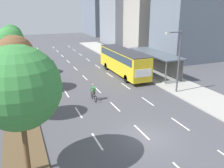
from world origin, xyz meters
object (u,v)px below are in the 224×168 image
(cyclist, at_px, (94,93))
(median_tree_third, at_px, (15,54))
(streetlight, at_px, (178,58))
(bus_shelter, at_px, (157,61))
(bus, at_px, (123,60))
(median_tree_second, at_px, (15,72))
(median_tree_fifth, at_px, (11,36))
(median_tree_nearest, at_px, (18,88))
(median_tree_fourth, at_px, (10,41))

(cyclist, xyz_separation_m, median_tree_third, (-6.78, 5.08, 3.51))
(median_tree_third, bearing_deg, cyclist, -36.86)
(streetlight, bearing_deg, bus_shelter, 73.84)
(bus_shelter, height_order, bus, bus)
(median_tree_second, relative_size, streetlight, 0.86)
(median_tree_second, bearing_deg, median_tree_fifth, 90.43)
(median_tree_nearest, distance_m, streetlight, 17.51)
(cyclist, bearing_deg, median_tree_second, -163.43)
(median_tree_second, xyz_separation_m, streetlight, (15.68, 0.79, -0.25))
(cyclist, bearing_deg, bus, 48.80)
(bus, xyz_separation_m, median_tree_fifth, (-13.67, 11.81, 2.46))
(cyclist, distance_m, streetlight, 9.39)
(bus, relative_size, cyclist, 6.20)
(median_tree_second, height_order, median_tree_fourth, median_tree_fourth)
(bus, distance_m, median_tree_fifth, 18.23)
(median_tree_third, xyz_separation_m, median_tree_fifth, (-0.29, 14.27, 0.23))
(bus, bearing_deg, cyclist, -131.20)
(bus, distance_m, cyclist, 10.11)
(median_tree_nearest, bearing_deg, bus, 51.32)
(median_tree_fifth, bearing_deg, median_tree_third, -88.84)
(bus_shelter, xyz_separation_m, median_tree_nearest, (-17.68, -15.20, 3.22))
(bus_shelter, height_order, median_tree_second, median_tree_second)
(median_tree_second, bearing_deg, bus_shelter, 24.38)
(cyclist, relative_size, median_tree_third, 0.30)
(median_tree_fifth, bearing_deg, bus, -40.81)
(median_tree_second, xyz_separation_m, median_tree_fifth, (-0.16, 21.41, 0.39))
(bus, relative_size, streetlight, 1.74)
(median_tree_nearest, height_order, median_tree_third, median_tree_nearest)
(median_tree_nearest, bearing_deg, median_tree_second, 90.91)
(bus, xyz_separation_m, median_tree_third, (-13.38, -2.46, 2.23))
(median_tree_nearest, distance_m, median_tree_third, 14.30)
(median_tree_second, bearing_deg, median_tree_fourth, 91.04)
(median_tree_fourth, bearing_deg, bus_shelter, -18.98)
(median_tree_fourth, xyz_separation_m, median_tree_fifth, (0.10, 7.14, -0.21))
(median_tree_nearest, xyz_separation_m, median_tree_fourth, (-0.37, 21.41, -0.36))
(bus_shelter, bearing_deg, median_tree_fifth, 143.37)
(median_tree_nearest, height_order, median_tree_fourth, median_tree_nearest)
(median_tree_fourth, bearing_deg, median_tree_fifth, 89.21)
(cyclist, relative_size, median_tree_nearest, 0.25)
(median_tree_fifth, relative_size, streetlight, 0.94)
(median_tree_third, relative_size, streetlight, 0.94)
(median_tree_second, relative_size, median_tree_fifth, 0.91)
(bus_shelter, height_order, median_tree_nearest, median_tree_nearest)
(cyclist, height_order, median_tree_second, median_tree_second)
(median_tree_third, distance_m, median_tree_fifth, 14.28)
(median_tree_second, xyz_separation_m, median_tree_third, (0.13, 7.14, 0.16))
(cyclist, distance_m, median_tree_nearest, 12.21)
(bus, bearing_deg, median_tree_fifth, 139.19)
(bus_shelter, distance_m, median_tree_fifth, 22.53)
(cyclist, xyz_separation_m, median_tree_fourth, (-7.17, 12.22, 3.94))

